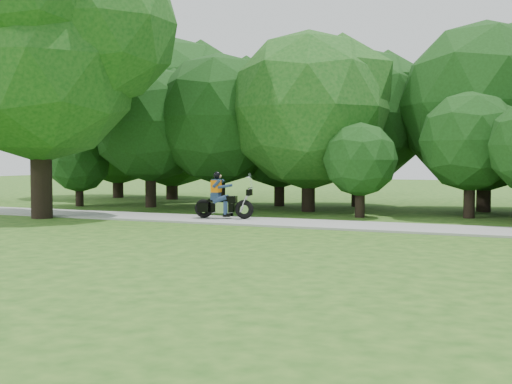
% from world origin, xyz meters
% --- Properties ---
extents(ground, '(100.00, 100.00, 0.00)m').
position_xyz_m(ground, '(0.00, 0.00, 0.00)').
color(ground, '#235117').
rests_on(ground, ground).
extents(walkway, '(60.00, 2.20, 0.06)m').
position_xyz_m(walkway, '(0.00, 8.00, 0.03)').
color(walkway, gray).
rests_on(walkway, ground).
extents(tree_line, '(39.44, 11.13, 7.68)m').
position_xyz_m(tree_line, '(-0.63, 14.93, 3.66)').
color(tree_line, black).
rests_on(tree_line, ground).
extents(big_tree_west, '(8.64, 6.56, 9.96)m').
position_xyz_m(big_tree_west, '(-10.54, 6.85, 5.76)').
color(big_tree_west, black).
rests_on(big_tree_west, ground).
extents(touring_motorcycle, '(1.94, 0.77, 1.48)m').
position_xyz_m(touring_motorcycle, '(-4.86, 8.19, 0.60)').
color(touring_motorcycle, black).
rests_on(touring_motorcycle, walkway).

